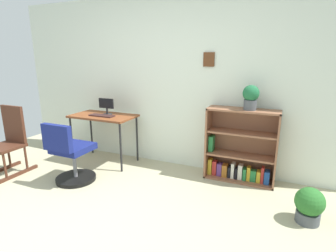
# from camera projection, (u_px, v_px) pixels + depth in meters

# --- Properties ---
(ground_plane) EXTENTS (6.24, 6.24, 0.00)m
(ground_plane) POSITION_uv_depth(u_px,v_px,m) (68.00, 245.00, 2.35)
(ground_plane) COLOR tan
(wall_back) EXTENTS (5.20, 0.12, 2.47)m
(wall_back) POSITION_uv_depth(u_px,v_px,m) (166.00, 83.00, 3.95)
(wall_back) COLOR silver
(wall_back) RESTS_ON ground_plane
(desk) EXTENTS (0.98, 0.54, 0.75)m
(desk) POSITION_uv_depth(u_px,v_px,m) (103.00, 119.00, 4.06)
(desk) COLOR brown
(desk) RESTS_ON ground_plane
(monitor) EXTENTS (0.25, 0.15, 0.25)m
(monitor) POSITION_uv_depth(u_px,v_px,m) (107.00, 106.00, 4.03)
(monitor) COLOR #262628
(monitor) RESTS_ON desk
(keyboard) EXTENTS (0.39, 0.14, 0.02)m
(keyboard) POSITION_uv_depth(u_px,v_px,m) (102.00, 116.00, 3.97)
(keyboard) COLOR #351F1D
(keyboard) RESTS_ON desk
(office_chair) EXTENTS (0.52, 0.55, 0.83)m
(office_chair) POSITION_uv_depth(u_px,v_px,m) (71.00, 157.00, 3.44)
(office_chair) COLOR black
(office_chair) RESTS_ON ground_plane
(rocking_chair) EXTENTS (0.42, 0.64, 0.95)m
(rocking_chair) POSITION_uv_depth(u_px,v_px,m) (9.00, 140.00, 3.74)
(rocking_chair) COLOR #492719
(rocking_chair) RESTS_ON ground_plane
(bookshelf_low) EXTENTS (0.90, 0.30, 0.97)m
(bookshelf_low) POSITION_uv_depth(u_px,v_px,m) (240.00, 149.00, 3.53)
(bookshelf_low) COLOR brown
(bookshelf_low) RESTS_ON ground_plane
(potted_plant_on_shelf) EXTENTS (0.20, 0.20, 0.31)m
(potted_plant_on_shelf) POSITION_uv_depth(u_px,v_px,m) (251.00, 96.00, 3.26)
(potted_plant_on_shelf) COLOR #474C51
(potted_plant_on_shelf) RESTS_ON bookshelf_low
(potted_plant_floor) EXTENTS (0.28, 0.28, 0.37)m
(potted_plant_floor) POSITION_uv_depth(u_px,v_px,m) (309.00, 205.00, 2.63)
(potted_plant_floor) COLOR #474C51
(potted_plant_floor) RESTS_ON ground_plane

